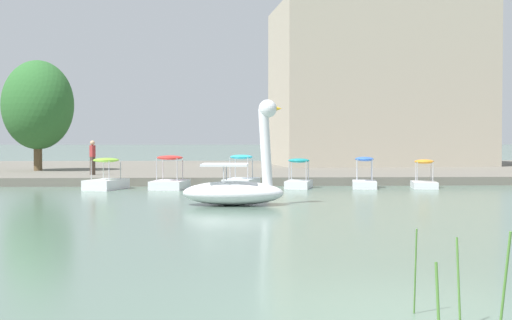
{
  "coord_description": "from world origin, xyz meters",
  "views": [
    {
      "loc": [
        -2.38,
        -8.72,
        2.19
      ],
      "look_at": [
        -0.99,
        20.21,
        1.37
      ],
      "focal_mm": 50.26,
      "sensor_mm": 36.0,
      "label": 1
    }
  ],
  "objects_px": {
    "swan_boat": "(236,186)",
    "pedal_boat_red": "(170,179)",
    "pedal_boat_teal": "(299,180)",
    "pedal_boat_lime": "(106,179)",
    "pedal_boat_orange": "(424,180)",
    "person_on_path": "(93,156)",
    "pedal_boat_cyan": "(241,179)",
    "pedal_boat_blue": "(364,179)",
    "tree_broadleaf_right": "(37,105)"
  },
  "relations": [
    {
      "from": "tree_broadleaf_right",
      "to": "person_on_path",
      "type": "distance_m",
      "value": 7.18
    },
    {
      "from": "pedal_boat_orange",
      "to": "pedal_boat_red",
      "type": "xyz_separation_m",
      "value": [
        -11.51,
        -0.11,
        0.07
      ]
    },
    {
      "from": "pedal_boat_teal",
      "to": "pedal_boat_cyan",
      "type": "height_order",
      "value": "pedal_boat_cyan"
    },
    {
      "from": "person_on_path",
      "to": "pedal_boat_cyan",
      "type": "bearing_deg",
      "value": -31.58
    },
    {
      "from": "pedal_boat_orange",
      "to": "pedal_boat_lime",
      "type": "relative_size",
      "value": 0.76
    },
    {
      "from": "pedal_boat_orange",
      "to": "person_on_path",
      "type": "height_order",
      "value": "person_on_path"
    },
    {
      "from": "tree_broadleaf_right",
      "to": "pedal_boat_teal",
      "type": "bearing_deg",
      "value": -34.4
    },
    {
      "from": "swan_boat",
      "to": "pedal_boat_teal",
      "type": "bearing_deg",
      "value": 70.15
    },
    {
      "from": "pedal_boat_blue",
      "to": "person_on_path",
      "type": "height_order",
      "value": "person_on_path"
    },
    {
      "from": "pedal_boat_teal",
      "to": "person_on_path",
      "type": "xyz_separation_m",
      "value": [
        -10.07,
        4.48,
        0.97
      ]
    },
    {
      "from": "pedal_boat_orange",
      "to": "pedal_boat_cyan",
      "type": "xyz_separation_m",
      "value": [
        -8.32,
        0.1,
        0.04
      ]
    },
    {
      "from": "pedal_boat_orange",
      "to": "pedal_boat_blue",
      "type": "height_order",
      "value": "pedal_boat_blue"
    },
    {
      "from": "pedal_boat_orange",
      "to": "pedal_boat_lime",
      "type": "distance_m",
      "value": 14.32
    },
    {
      "from": "pedal_boat_teal",
      "to": "tree_broadleaf_right",
      "type": "relative_size",
      "value": 0.33
    },
    {
      "from": "pedal_boat_orange",
      "to": "tree_broadleaf_right",
      "type": "height_order",
      "value": "tree_broadleaf_right"
    },
    {
      "from": "pedal_boat_teal",
      "to": "pedal_boat_blue",
      "type": "bearing_deg",
      "value": -1.86
    },
    {
      "from": "pedal_boat_red",
      "to": "pedal_boat_blue",
      "type": "bearing_deg",
      "value": 1.47
    },
    {
      "from": "pedal_boat_red",
      "to": "person_on_path",
      "type": "xyz_separation_m",
      "value": [
        -4.27,
        4.8,
        0.92
      ]
    },
    {
      "from": "swan_boat",
      "to": "pedal_boat_red",
      "type": "bearing_deg",
      "value": 109.23
    },
    {
      "from": "pedal_boat_orange",
      "to": "pedal_boat_teal",
      "type": "bearing_deg",
      "value": 177.91
    },
    {
      "from": "pedal_boat_red",
      "to": "pedal_boat_cyan",
      "type": "bearing_deg",
      "value": 3.81
    },
    {
      "from": "pedal_boat_blue",
      "to": "pedal_boat_red",
      "type": "distance_m",
      "value": 8.79
    },
    {
      "from": "pedal_boat_teal",
      "to": "pedal_boat_lime",
      "type": "height_order",
      "value": "pedal_boat_lime"
    },
    {
      "from": "pedal_boat_blue",
      "to": "tree_broadleaf_right",
      "type": "height_order",
      "value": "tree_broadleaf_right"
    },
    {
      "from": "pedal_boat_orange",
      "to": "pedal_boat_teal",
      "type": "xyz_separation_m",
      "value": [
        -5.71,
        0.21,
        0.02
      ]
    },
    {
      "from": "swan_boat",
      "to": "pedal_boat_lime",
      "type": "xyz_separation_m",
      "value": [
        -5.6,
        7.97,
        -0.21
      ]
    },
    {
      "from": "pedal_boat_teal",
      "to": "swan_boat",
      "type": "bearing_deg",
      "value": -109.85
    },
    {
      "from": "pedal_boat_lime",
      "to": "tree_broadleaf_right",
      "type": "distance_m",
      "value": 12.06
    },
    {
      "from": "swan_boat",
      "to": "pedal_boat_red",
      "type": "distance_m",
      "value": 8.49
    },
    {
      "from": "pedal_boat_lime",
      "to": "tree_broadleaf_right",
      "type": "relative_size",
      "value": 0.4
    },
    {
      "from": "pedal_boat_orange",
      "to": "pedal_boat_blue",
      "type": "xyz_separation_m",
      "value": [
        -2.72,
        0.11,
        0.06
      ]
    },
    {
      "from": "pedal_boat_orange",
      "to": "person_on_path",
      "type": "relative_size",
      "value": 1.1
    },
    {
      "from": "pedal_boat_blue",
      "to": "pedal_boat_red",
      "type": "xyz_separation_m",
      "value": [
        -8.79,
        -0.22,
        0.02
      ]
    },
    {
      "from": "pedal_boat_cyan",
      "to": "tree_broadleaf_right",
      "type": "distance_m",
      "value": 15.59
    },
    {
      "from": "person_on_path",
      "to": "pedal_boat_lime",
      "type": "bearing_deg",
      "value": -73.25
    },
    {
      "from": "pedal_boat_blue",
      "to": "pedal_boat_lime",
      "type": "xyz_separation_m",
      "value": [
        -11.6,
        -0.26,
        0.01
      ]
    },
    {
      "from": "tree_broadleaf_right",
      "to": "person_on_path",
      "type": "xyz_separation_m",
      "value": [
        4.06,
        -5.2,
        -2.84
      ]
    },
    {
      "from": "swan_boat",
      "to": "pedal_boat_blue",
      "type": "height_order",
      "value": "swan_boat"
    },
    {
      "from": "pedal_boat_teal",
      "to": "pedal_boat_lime",
      "type": "xyz_separation_m",
      "value": [
        -8.61,
        -0.36,
        0.05
      ]
    },
    {
      "from": "pedal_boat_teal",
      "to": "person_on_path",
      "type": "relative_size",
      "value": 1.19
    },
    {
      "from": "pedal_boat_red",
      "to": "pedal_boat_orange",
      "type": "bearing_deg",
      "value": 0.56
    },
    {
      "from": "pedal_boat_orange",
      "to": "pedal_boat_red",
      "type": "height_order",
      "value": "pedal_boat_red"
    },
    {
      "from": "pedal_boat_orange",
      "to": "pedal_boat_cyan",
      "type": "bearing_deg",
      "value": 179.31
    },
    {
      "from": "pedal_boat_cyan",
      "to": "pedal_boat_lime",
      "type": "height_order",
      "value": "pedal_boat_cyan"
    },
    {
      "from": "pedal_boat_red",
      "to": "pedal_boat_lime",
      "type": "distance_m",
      "value": 2.81
    },
    {
      "from": "pedal_boat_blue",
      "to": "pedal_boat_cyan",
      "type": "xyz_separation_m",
      "value": [
        -5.59,
        -0.01,
        -0.02
      ]
    },
    {
      "from": "swan_boat",
      "to": "pedal_boat_cyan",
      "type": "height_order",
      "value": "swan_boat"
    },
    {
      "from": "pedal_boat_blue",
      "to": "pedal_boat_red",
      "type": "relative_size",
      "value": 0.89
    },
    {
      "from": "pedal_boat_blue",
      "to": "pedal_boat_teal",
      "type": "xyz_separation_m",
      "value": [
        -2.99,
        0.1,
        -0.04
      ]
    },
    {
      "from": "pedal_boat_red",
      "to": "person_on_path",
      "type": "height_order",
      "value": "person_on_path"
    }
  ]
}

